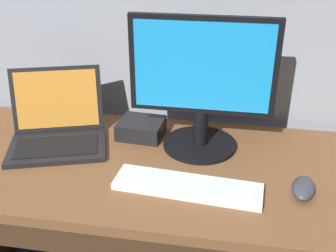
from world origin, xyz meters
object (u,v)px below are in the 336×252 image
at_px(external_drive_box, 141,128).
at_px(laptop_black, 57,130).
at_px(external_monitor, 202,85).
at_px(computer_mouse, 303,188).
at_px(wired_keyboard, 187,186).

bearing_deg(external_drive_box, laptop_black, -159.64).
xyz_separation_m(laptop_black, external_drive_box, (0.28, 0.10, -0.02)).
relative_size(external_monitor, computer_mouse, 3.96).
distance_m(laptop_black, external_drive_box, 0.30).
height_order(wired_keyboard, computer_mouse, computer_mouse).
xyz_separation_m(external_monitor, external_drive_box, (-0.22, 0.05, -0.20)).
height_order(external_monitor, wired_keyboard, external_monitor).
height_order(external_monitor, computer_mouse, external_monitor).
xyz_separation_m(wired_keyboard, computer_mouse, (0.33, 0.04, 0.01)).
bearing_deg(computer_mouse, external_drive_box, 165.48).
height_order(computer_mouse, external_drive_box, external_drive_box).
bearing_deg(external_monitor, computer_mouse, -33.64).
bearing_deg(laptop_black, external_drive_box, 20.36).
height_order(external_monitor, external_drive_box, external_monitor).
xyz_separation_m(laptop_black, external_monitor, (0.50, 0.05, 0.18)).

